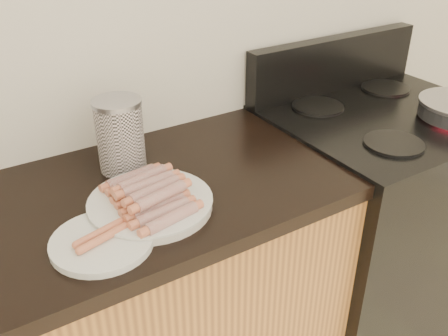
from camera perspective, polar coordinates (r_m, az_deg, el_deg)
wall_back at (r=1.49m, az=-10.98°, el=17.80°), size 4.00×0.04×2.60m
stove at (r=2.02m, az=16.30°, el=-5.97°), size 0.76×0.65×0.91m
stove_panel at (r=1.95m, az=12.47°, el=11.57°), size 0.76×0.06×0.20m
burner_near_left at (r=1.58m, az=18.83°, el=2.67°), size 0.18×0.18×0.01m
burner_far_left at (r=1.79m, az=10.68°, el=6.93°), size 0.18×0.18×0.01m
burner_far_right at (r=2.03m, az=17.96°, el=8.68°), size 0.18×0.18×0.01m
main_plate at (r=1.24m, az=-8.38°, el=-4.19°), size 0.39×0.39×0.02m
side_plate at (r=1.14m, az=-13.77°, el=-8.19°), size 0.28×0.28×0.02m
hotdog_pile at (r=1.22m, az=-8.49°, el=-2.90°), size 0.14×0.27×0.05m
plain_sausages at (r=1.13m, az=-13.88°, el=-7.50°), size 0.12×0.07×0.02m
canister at (r=1.38m, az=-11.78°, el=3.69°), size 0.13×0.13×0.20m
mug at (r=1.41m, az=-11.71°, el=1.72°), size 0.10×0.10×0.09m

